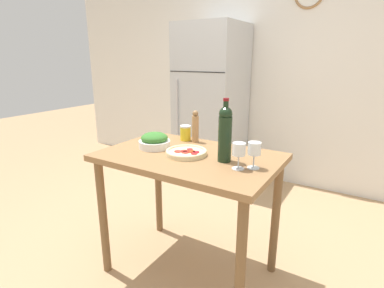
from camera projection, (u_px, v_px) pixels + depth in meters
ground_plane at (189, 269)px, 2.18m from camera, size 14.00×14.00×0.00m
wall_back at (282, 74)px, 3.46m from camera, size 6.40×0.08×2.60m
refrigerator at (211, 106)px, 3.58m from camera, size 0.69×0.74×1.85m
prep_counter at (189, 173)px, 1.96m from camera, size 1.13×0.74×0.88m
wine_bottle at (225, 133)px, 1.76m from camera, size 0.08×0.08×0.38m
wine_glass_near at (239, 151)px, 1.65m from camera, size 0.07×0.07×0.15m
wine_glass_far at (254, 150)px, 1.66m from camera, size 0.07×0.07×0.15m
pepper_mill at (195, 127)px, 2.18m from camera, size 0.05×0.05×0.24m
salad_bowl at (155, 141)px, 2.06m from camera, size 0.22×0.22×0.11m
homemade_pizza at (186, 152)px, 1.91m from camera, size 0.26×0.26×0.03m
salt_canister at (185, 133)px, 2.24m from camera, size 0.08×0.08×0.11m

